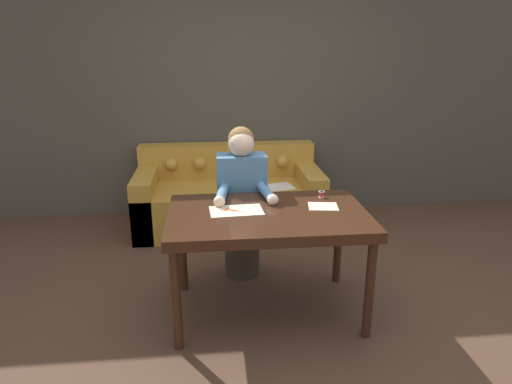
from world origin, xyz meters
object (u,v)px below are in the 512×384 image
at_px(dining_table, 268,223).
at_px(couch, 229,198).
at_px(thread_spool, 322,194).
at_px(person, 242,204).
at_px(scissors, 233,211).

height_order(dining_table, couch, couch).
relative_size(dining_table, couch, 0.71).
distance_m(dining_table, thread_spool, 0.51).
relative_size(person, scissors, 5.01).
bearing_deg(thread_spool, person, 151.59).
bearing_deg(dining_table, scissors, 169.76).
xyz_separation_m(couch, person, (0.06, -1.10, 0.32)).
relative_size(scissors, thread_spool, 5.40).
height_order(dining_table, thread_spool, thread_spool).
bearing_deg(person, couch, 93.09).
xyz_separation_m(dining_table, couch, (-0.19, 1.66, -0.38)).
bearing_deg(couch, thread_spool, -66.20).
xyz_separation_m(dining_table, thread_spool, (0.42, 0.26, 0.10)).
height_order(couch, scissors, couch).
bearing_deg(thread_spool, scissors, -161.49).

